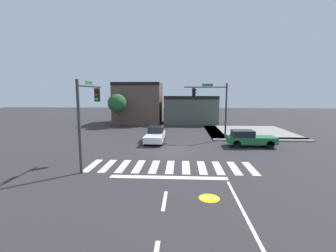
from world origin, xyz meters
The scene contains 11 objects.
ground_plane centered at (0.00, 0.00, 0.00)m, with size 120.00×120.00×0.00m, color #302D30.
crosswalk_near centered at (0.00, -4.50, 0.00)m, with size 10.95×2.85×0.01m.
lane_markings centered at (1.16, -11.43, 0.00)m, with size 6.80×18.75×0.01m.
bike_detector_marking centered at (2.04, -9.14, 0.00)m, with size 0.98×0.98×0.01m.
curb_corner_northeast centered at (8.49, 9.42, 0.07)m, with size 10.00×10.60×0.15m.
storefront_row centered at (-3.13, 19.05, 2.88)m, with size 16.27×6.73×6.50m.
traffic_signal_southwest centered at (-5.34, -4.56, 3.90)m, with size 0.32×4.11×5.64m.
traffic_signal_northeast centered at (3.83, 5.36, 4.03)m, with size 4.44×0.32×5.86m.
car_white centered at (-1.88, 3.71, 0.71)m, with size 1.73×4.60×1.45m.
car_green centered at (6.86, 2.01, 0.75)m, with size 4.25×1.72×1.49m.
roadside_tree centered at (-8.50, 14.00, 3.36)m, with size 2.66×2.66×4.73m.
Camera 1 is at (0.75, -19.75, 4.82)m, focal length 25.59 mm.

